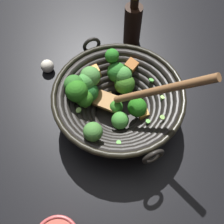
% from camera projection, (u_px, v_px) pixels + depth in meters
% --- Properties ---
extents(ground_plane, '(4.00, 4.00, 0.00)m').
position_uv_depth(ground_plane, '(118.00, 114.00, 0.73)').
color(ground_plane, black).
extents(wok, '(0.34, 0.37, 0.28)m').
position_uv_depth(wok, '(116.00, 99.00, 0.67)').
color(wok, black).
rests_on(wok, ground).
extents(soy_sauce_bottle, '(0.06, 0.06, 0.19)m').
position_uv_depth(soy_sauce_bottle, '(133.00, 24.00, 0.81)').
color(soy_sauce_bottle, black).
rests_on(soy_sauce_bottle, ground).
extents(garlic_bulb, '(0.04, 0.04, 0.04)m').
position_uv_depth(garlic_bulb, '(47.00, 66.00, 0.80)').
color(garlic_bulb, silver).
rests_on(garlic_bulb, ground).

